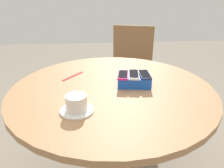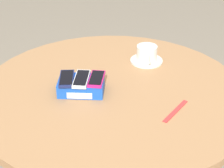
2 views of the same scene
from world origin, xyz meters
name	(u,v)px [view 2 (image 2 of 2)]	position (x,y,z in m)	size (l,w,h in m)	color
round_table	(112,112)	(0.00, 0.00, 0.62)	(1.06, 1.06, 0.73)	#2D2D2D
phone_box	(81,86)	(-0.12, -0.02, 0.76)	(0.18, 0.13, 0.05)	blue
phone_navy	(67,79)	(-0.17, -0.02, 0.79)	(0.05, 0.12, 0.01)	navy
phone_white	(82,79)	(-0.12, -0.02, 0.79)	(0.07, 0.14, 0.01)	silver
phone_magenta	(97,79)	(-0.06, -0.02, 0.79)	(0.07, 0.13, 0.01)	#D11975
saucer	(146,61)	(0.17, 0.22, 0.74)	(0.14, 0.14, 0.01)	silver
coffee_cup	(147,53)	(0.17, 0.22, 0.78)	(0.09, 0.12, 0.07)	silver
lanyard_strap	(176,111)	(0.22, -0.17, 0.73)	(0.16, 0.02, 0.00)	red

